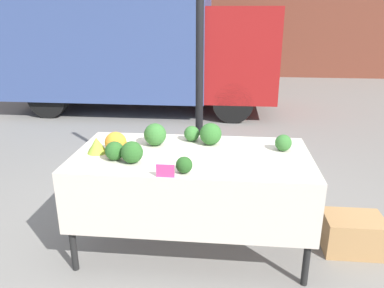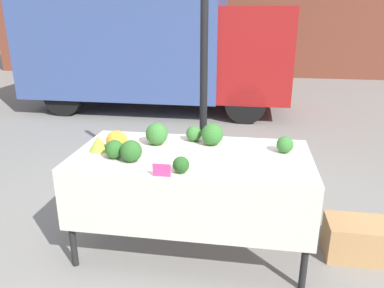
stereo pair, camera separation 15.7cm
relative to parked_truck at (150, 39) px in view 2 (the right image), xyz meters
The scene contains 15 objects.
ground_plane 5.18m from the parked_truck, 71.47° to the right, with size 40.00×40.00×0.00m, color gray.
tent_pole 4.35m from the parked_truck, 68.56° to the right, with size 0.07×0.07×2.74m.
parked_truck is the anchor object (origin of this frame).
market_table 5.10m from the parked_truck, 71.72° to the right, with size 1.84×0.94×0.83m.
orange_cauliflower 4.90m from the parked_truck, 78.26° to the right, with size 0.17×0.17×0.17m.
romanesco_head 4.88m from the parked_truck, 80.02° to the right, with size 0.16×0.16×0.12m.
broccoli_head_0 4.76m from the parked_truck, 74.53° to the right, with size 0.19×0.19×0.19m.
broccoli_head_1 4.84m from the parked_truck, 69.10° to the right, with size 0.18×0.18×0.18m.
broccoli_head_2 4.71m from the parked_truck, 70.66° to the right, with size 0.13×0.13×0.13m.
broccoli_head_3 5.05m from the parked_truck, 78.22° to the right, with size 0.14×0.14×0.14m.
broccoli_head_4 5.12m from the parked_truck, 76.74° to the right, with size 0.16×0.16×0.16m.
broccoli_head_5 5.16m from the parked_truck, 63.39° to the right, with size 0.13×0.13×0.13m.
broccoli_head_6 5.36m from the parked_truck, 72.92° to the right, with size 0.12×0.12×0.12m.
price_sign 5.41m from the parked_truck, 74.37° to the right, with size 0.12×0.01×0.09m.
produce_crate 5.64m from the parked_truck, 58.07° to the right, with size 0.47×0.34×0.30m.
Camera 2 is at (0.43, -2.70, 1.87)m, focal length 35.00 mm.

